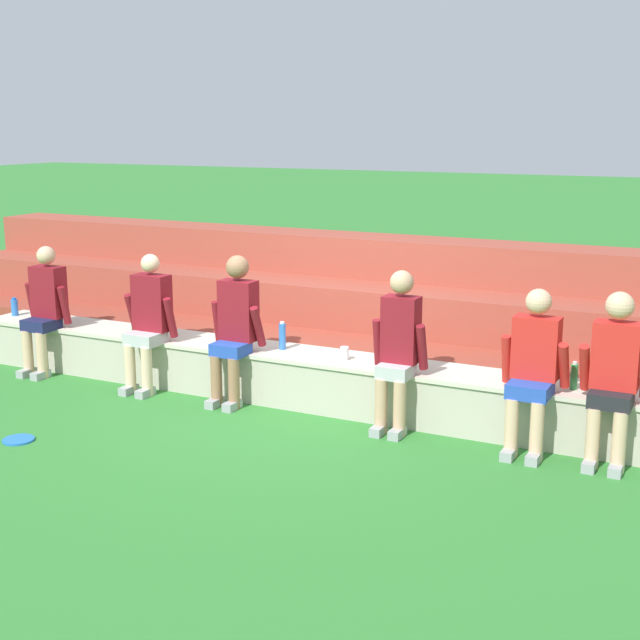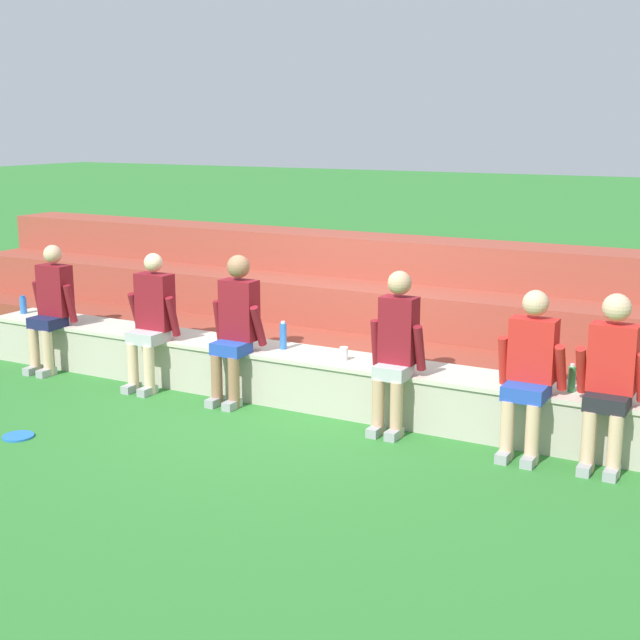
{
  "view_description": "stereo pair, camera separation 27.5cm",
  "coord_description": "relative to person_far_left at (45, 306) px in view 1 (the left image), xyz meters",
  "views": [
    {
      "loc": [
        3.95,
        -7.06,
        2.69
      ],
      "look_at": [
        0.28,
        0.29,
        0.85
      ],
      "focal_mm": 49.7,
      "sensor_mm": 36.0,
      "label": 1
    },
    {
      "loc": [
        4.19,
        -6.93,
        2.69
      ],
      "look_at": [
        0.28,
        0.29,
        0.85
      ],
      "focal_mm": 49.7,
      "sensor_mm": 36.0,
      "label": 2
    }
  ],
  "objects": [
    {
      "name": "person_center",
      "position": [
        2.4,
        0.03,
        0.04
      ],
      "size": [
        0.54,
        0.53,
        1.44
      ],
      "color": "#996B4C",
      "rests_on": "ground"
    },
    {
      "name": "ground_plane",
      "position": [
        2.91,
        0.01,
        -0.74
      ],
      "size": [
        80.0,
        80.0,
        0.0
      ],
      "primitive_type": "plane",
      "color": "#2D752D"
    },
    {
      "name": "brick_bleachers",
      "position": [
        2.91,
        1.98,
        -0.2
      ],
      "size": [
        11.21,
        2.04,
        1.39
      ],
      "color": "brown",
      "rests_on": "ground"
    },
    {
      "name": "person_rightmost_edge",
      "position": [
        5.93,
        -0.0,
        0.02
      ],
      "size": [
        0.54,
        0.5,
        1.4
      ],
      "color": "#DBAD89",
      "rests_on": "ground"
    },
    {
      "name": "person_right_of_center",
      "position": [
        4.11,
        -0.01,
        0.02
      ],
      "size": [
        0.5,
        0.47,
        1.43
      ],
      "color": "tan",
      "rests_on": "ground"
    },
    {
      "name": "person_far_right",
      "position": [
        5.3,
        -0.02,
        -0.01
      ],
      "size": [
        0.56,
        0.55,
        1.37
      ],
      "color": "#DBAD89",
      "rests_on": "ground"
    },
    {
      "name": "water_bottle_mid_right",
      "position": [
        5.58,
        0.25,
        -0.12
      ],
      "size": [
        0.06,
        0.06,
        0.24
      ],
      "color": "green",
      "rests_on": "stone_seating_wall"
    },
    {
      "name": "water_bottle_mid_left",
      "position": [
        -0.76,
        0.31,
        -0.14
      ],
      "size": [
        0.08,
        0.08,
        0.21
      ],
      "color": "blue",
      "rests_on": "stone_seating_wall"
    },
    {
      "name": "water_bottle_near_right",
      "position": [
        0.99,
        0.28,
        -0.14
      ],
      "size": [
        0.07,
        0.07,
        0.21
      ],
      "color": "green",
      "rests_on": "stone_seating_wall"
    },
    {
      "name": "frisbee",
      "position": [
        1.3,
        -1.75,
        -0.73
      ],
      "size": [
        0.27,
        0.27,
        0.02
      ],
      "primitive_type": "cylinder",
      "color": "blue",
      "rests_on": "ground"
    },
    {
      "name": "water_bottle_center_gap",
      "position": [
        2.76,
        0.33,
        -0.1
      ],
      "size": [
        0.07,
        0.07,
        0.28
      ],
      "color": "blue",
      "rests_on": "stone_seating_wall"
    },
    {
      "name": "stone_seating_wall",
      "position": [
        2.91,
        0.29,
        -0.47
      ],
      "size": [
        7.67,
        0.61,
        0.5
      ],
      "color": "#B7AF9E",
      "rests_on": "ground"
    },
    {
      "name": "plastic_cup_left_end",
      "position": [
        3.47,
        0.24,
        -0.17
      ],
      "size": [
        0.08,
        0.08,
        0.13
      ],
      "primitive_type": "cylinder",
      "color": "white",
      "rests_on": "stone_seating_wall"
    },
    {
      "name": "person_far_left",
      "position": [
        0.0,
        0.0,
        0.0
      ],
      "size": [
        0.54,
        0.51,
        1.39
      ],
      "color": "#DBAD89",
      "rests_on": "ground"
    },
    {
      "name": "person_left_of_center",
      "position": [
        1.39,
        -0.01,
        0.0
      ],
      "size": [
        0.56,
        0.51,
        1.39
      ],
      "color": "beige",
      "rests_on": "ground"
    }
  ]
}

